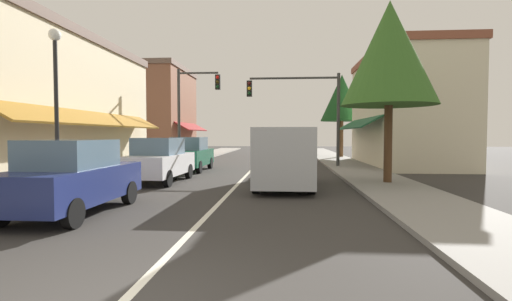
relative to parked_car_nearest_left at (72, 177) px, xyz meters
The scene contains 16 objects.
ground_plane 13.51m from the parked_car_nearest_left, 76.14° to the left, with size 80.00×80.00×0.00m, color #33302D.
sidewalk_left 13.31m from the parked_car_nearest_left, 99.84° to the left, with size 2.60×56.00×0.12m, color gray.
sidewalk_right 15.75m from the parked_car_nearest_left, 56.30° to the left, with size 2.60×56.00×0.12m, color gray.
lane_center_stripe 13.51m from the parked_car_nearest_left, 76.14° to the left, with size 0.14×52.00×0.01m, color silver.
storefront_left_block 9.79m from the parked_car_nearest_left, 131.76° to the left, with size 6.84×14.20×6.42m.
storefront_right_block 19.63m from the parked_car_nearest_left, 50.82° to the left, with size 5.86×10.20×6.83m.
storefront_far_left 24.17m from the parked_car_nearest_left, 105.75° to the left, with size 7.21×8.20×7.65m.
parked_car_nearest_left is the anchor object (origin of this frame).
parked_car_second_left 6.00m from the parked_car_nearest_left, 89.58° to the left, with size 1.86×4.14×1.77m.
parked_car_third_left 10.72m from the parked_car_nearest_left, 89.73° to the left, with size 1.79×4.10×1.77m.
van_in_lane 7.10m from the parked_car_nearest_left, 45.23° to the left, with size 2.01×5.18×2.12m.
traffic_signal_mast_arm 14.65m from the parked_car_nearest_left, 64.69° to the left, with size 5.29×0.50×5.38m.
traffic_signal_left_corner 14.57m from the parked_car_nearest_left, 92.94° to the left, with size 2.73×0.50×5.94m.
street_lamp_left_near 3.77m from the parked_car_nearest_left, 128.79° to the left, with size 0.36×0.36×5.03m.
tree_right_near 11.32m from the parked_car_nearest_left, 33.16° to the left, with size 3.50×3.50×6.83m.
tree_right_far 24.42m from the parked_car_nearest_left, 66.65° to the left, with size 3.38×3.38×6.72m.
Camera 1 is at (1.83, -3.52, 1.89)m, focal length 26.13 mm.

